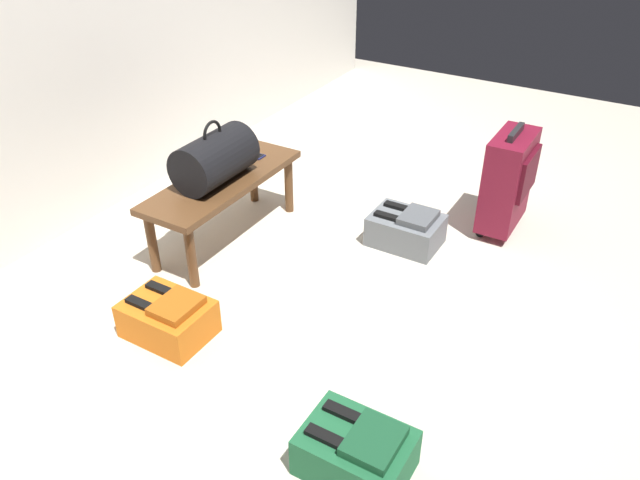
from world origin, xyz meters
The scene contains 8 objects.
ground_plane centered at (0.00, 0.00, 0.00)m, with size 6.60×6.60×0.00m, color beige.
bench centered at (-0.11, 0.72, 0.32)m, with size 1.00×0.36×0.38m.
duffel_bag_black centered at (-0.15, 0.72, 0.51)m, with size 0.44×0.26×0.34m.
cell_phone centered at (0.20, 0.74, 0.39)m, with size 0.07×0.14×0.01m.
suitcase_upright_burgundy centered at (0.77, -0.58, 0.32)m, with size 0.39×0.22×0.62m.
backpack_orange centered at (-0.89, 0.44, 0.09)m, with size 0.28×0.38×0.21m.
backpack_green centered at (-1.10, -0.63, 0.09)m, with size 0.28×0.38×0.21m.
backpack_grey centered at (0.35, -0.17, 0.09)m, with size 0.28×0.38×0.21m.
Camera 1 is at (-2.41, -1.25, 1.91)m, focal length 35.12 mm.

